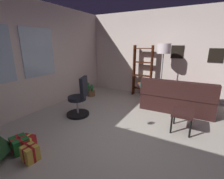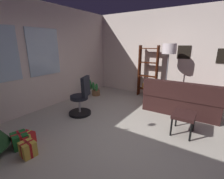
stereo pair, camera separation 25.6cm
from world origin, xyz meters
The scene contains 12 objects.
ground_plane centered at (0.00, 0.00, -0.05)m, with size 5.53×5.57×0.10m, color #B6AEA0.
wall_back_with_windows centered at (-0.02, 2.83, 1.39)m, with size 5.53×0.12×2.77m.
wall_right_with_frames centered at (2.81, 0.00, 1.39)m, with size 0.12×5.57×2.77m.
couch centered at (1.96, -0.56, 0.30)m, with size 1.64×1.81×0.86m.
footstool centered at (0.70, -0.70, 0.37)m, with size 0.50×0.40×0.43m.
gift_box_red centered at (-1.25, 1.54, 0.11)m, with size 0.31×0.28×0.23m.
gift_box_green centered at (-1.33, 1.58, 0.12)m, with size 0.30×0.32×0.26m.
gift_box_gold centered at (-1.38, 1.23, 0.12)m, with size 0.22×0.24×0.25m.
office_chair centered at (0.24, 1.61, 0.38)m, with size 0.56×0.57×0.99m.
bookshelf centered at (2.55, 0.78, 0.76)m, with size 0.18×0.64×1.69m.
floor_lamp centered at (2.24, 0.09, 1.50)m, with size 0.39×0.39×1.75m.
potted_plant centered at (1.62, 2.32, 0.20)m, with size 0.35×0.41×0.60m.
Camera 2 is at (-2.45, -1.08, 1.74)m, focal length 25.38 mm.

